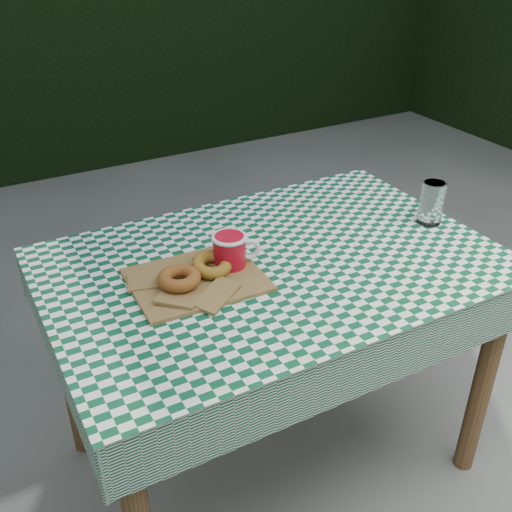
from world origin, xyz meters
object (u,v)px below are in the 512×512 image
at_px(paper_bag, 196,279).
at_px(table, 272,368).
at_px(drinking_glass, 432,203).
at_px(coffee_mug, 229,252).

bearing_deg(paper_bag, table, -1.32).
bearing_deg(table, drinking_glass, -3.20).
distance_m(table, drinking_glass, 0.69).
height_order(paper_bag, coffee_mug, coffee_mug).
relative_size(table, paper_bag, 3.64).
bearing_deg(paper_bag, drinking_glass, -2.68).
xyz_separation_m(table, paper_bag, (-0.23, 0.01, 0.39)).
bearing_deg(paper_bag, coffee_mug, 9.50).
height_order(paper_bag, drinking_glass, drinking_glass).
relative_size(table, drinking_glass, 9.18).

